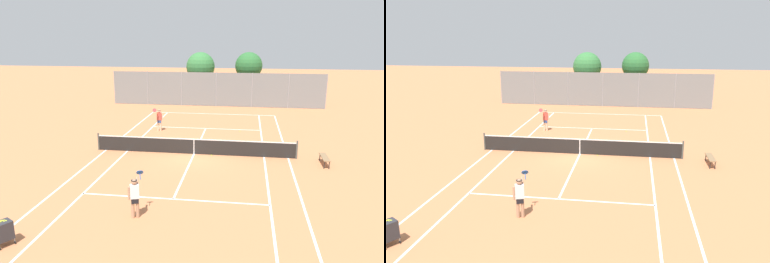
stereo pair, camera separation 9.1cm
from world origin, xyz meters
The scene contains 12 objects.
ground_plane centered at (0.00, 0.00, 0.00)m, with size 120.00×120.00×0.00m, color #CC7A4C.
court_line_markings centered at (0.00, 0.00, 0.00)m, with size 11.10×23.90×0.01m.
tennis_net centered at (0.00, 0.00, 0.51)m, with size 12.00×0.10×1.07m.
ball_cart centered at (-4.95, -10.82, 0.53)m, with size 0.72×0.77×0.96m.
player_near_side centered at (-1.13, -8.26, 0.93)m, with size 0.48×0.87×1.77m.
player_far_left centered at (-3.32, 5.17, 0.93)m, with size 0.61×0.77×1.77m.
loose_tennis_ball_0 centered at (2.61, 5.82, 0.03)m, with size 0.07×0.07×0.07m, color #D1DB33.
loose_tennis_ball_1 centered at (1.07, -0.14, 0.03)m, with size 0.07×0.07×0.07m, color #D1DB33.
courtside_bench centered at (7.34, -0.85, 0.41)m, with size 0.36×1.50×0.47m.
back_fence centered at (0.00, 15.74, 1.68)m, with size 21.06×0.08×3.36m.
tree_behind_left centered at (-2.11, 19.47, 3.52)m, with size 3.09×3.09×5.14m.
tree_behind_right centered at (3.14, 19.43, 3.65)m, with size 2.87×2.87×5.17m.
Camera 2 is at (3.07, -21.08, 6.90)m, focal length 35.00 mm.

